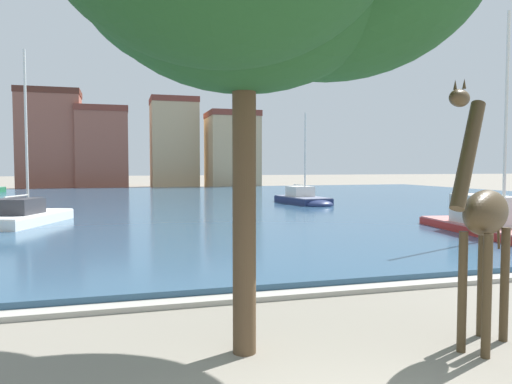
{
  "coord_description": "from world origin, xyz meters",
  "views": [
    {
      "loc": [
        -2.43,
        -4.25,
        3.02
      ],
      "look_at": [
        1.69,
        10.29,
        2.2
      ],
      "focal_mm": 33.7,
      "sensor_mm": 36.0,
      "label": 1
    }
  ],
  "objects_px": {
    "sailboat_white": "(28,217)",
    "sailboat_red": "(500,228)",
    "giraffe_statue": "(484,218)",
    "sailboat_navy": "(305,200)"
  },
  "relations": [
    {
      "from": "sailboat_white",
      "to": "sailboat_red",
      "type": "bearing_deg",
      "value": -28.14
    },
    {
      "from": "giraffe_statue",
      "to": "sailboat_navy",
      "type": "height_order",
      "value": "sailboat_navy"
    },
    {
      "from": "giraffe_statue",
      "to": "sailboat_navy",
      "type": "xyz_separation_m",
      "value": [
        7.23,
        26.08,
        -1.65
      ]
    },
    {
      "from": "giraffe_statue",
      "to": "sailboat_white",
      "type": "height_order",
      "value": "sailboat_white"
    },
    {
      "from": "sailboat_red",
      "to": "sailboat_white",
      "type": "bearing_deg",
      "value": 151.86
    },
    {
      "from": "sailboat_navy",
      "to": "giraffe_statue",
      "type": "bearing_deg",
      "value": -105.49
    },
    {
      "from": "giraffe_statue",
      "to": "sailboat_red",
      "type": "xyz_separation_m",
      "value": [
        8.55,
        8.83,
        -1.59
      ]
    },
    {
      "from": "sailboat_white",
      "to": "sailboat_navy",
      "type": "bearing_deg",
      "value": 23.02
    },
    {
      "from": "giraffe_statue",
      "to": "sailboat_red",
      "type": "distance_m",
      "value": 12.39
    },
    {
      "from": "sailboat_red",
      "to": "sailboat_navy",
      "type": "distance_m",
      "value": 17.3
    }
  ]
}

